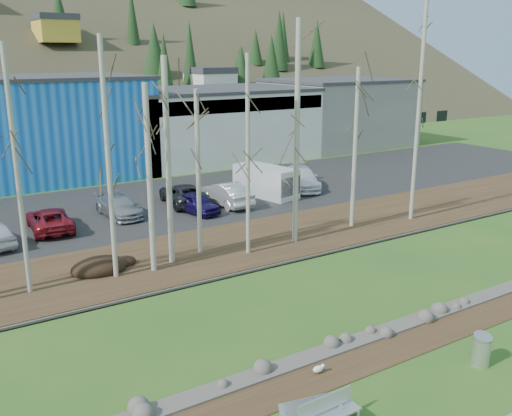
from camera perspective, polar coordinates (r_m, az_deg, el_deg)
ground at (r=20.58m, az=19.04°, el=-15.04°), size 200.00×200.00×0.00m
dirt_strip at (r=21.73m, az=14.65°, el=-12.93°), size 80.00×1.80×0.03m
near_bank_rocks at (r=22.33m, az=12.74°, el=-12.02°), size 80.00×0.80×0.50m
river at (r=25.06m, az=6.06°, el=-8.59°), size 80.00×8.00×0.90m
far_bank_rocks at (r=28.12m, az=0.85°, el=-5.78°), size 80.00×0.80×0.46m
far_bank at (r=30.66m, az=-2.45°, el=-3.83°), size 80.00×7.00×0.15m
parking_lot at (r=39.72m, az=-10.07°, el=0.41°), size 80.00×14.00×0.14m
building_blue at (r=50.68m, az=-22.86°, el=7.35°), size 20.40×12.24×8.30m
building_white at (r=56.60m, az=-4.44°, el=8.44°), size 18.36×12.24×6.80m
building_grey at (r=65.61m, az=8.13°, el=9.49°), size 14.28×12.24×7.30m
bench_intact at (r=16.82m, az=7.29°, el=-19.78°), size 1.90×0.62×0.95m
bench_damaged at (r=16.97m, az=5.59°, el=-19.72°), size 1.80×0.89×0.77m
litter_bin at (r=20.93m, az=21.60°, el=-13.18°), size 0.76×0.76×1.01m
seagull at (r=19.33m, az=6.27°, el=-15.69°), size 0.46×0.22×0.33m
dirt_mound at (r=27.90m, az=-15.44°, el=-5.63°), size 2.65×1.87×0.52m
birch_2 at (r=27.20m, az=-8.79°, el=4.45°), size 0.28×0.28×9.85m
birch_3 at (r=25.76m, az=-14.55°, el=4.52°), size 0.22×0.22×10.72m
birch_4 at (r=26.35m, az=-10.60°, el=2.75°), size 0.26×0.26×8.71m
birch_5 at (r=28.57m, az=-5.79°, el=3.47°), size 0.23×0.23×8.29m
birch_6 at (r=28.17m, az=-0.83°, el=5.10°), size 0.20×0.20×9.95m
birch_7 at (r=29.92m, az=4.10°, el=7.29°), size 0.29×0.29×11.63m
birch_8 at (r=33.42m, az=9.88°, el=5.83°), size 0.25×0.25×9.20m
birch_9 at (r=35.46m, az=15.92°, el=8.95°), size 0.23×0.23×12.80m
birch_10 at (r=25.22m, az=-22.80°, el=3.20°), size 0.21×0.21×10.39m
car_2 at (r=35.01m, az=-19.95°, el=-1.08°), size 2.51×4.87×1.31m
car_3 at (r=36.80m, az=-13.57°, el=0.18°), size 2.08×4.58×1.30m
car_4 at (r=36.73m, az=-6.06°, el=0.50°), size 2.24×4.02×1.29m
car_5 at (r=38.41m, az=-2.98°, el=1.43°), size 1.76×4.78×1.56m
car_6 at (r=38.96m, az=-7.28°, el=1.39°), size 2.90×5.27×1.40m
car_7 at (r=43.30m, az=4.51°, el=3.02°), size 4.46×5.98×1.61m
van_white at (r=40.76m, az=1.19°, el=2.65°), size 2.99×5.15×2.12m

